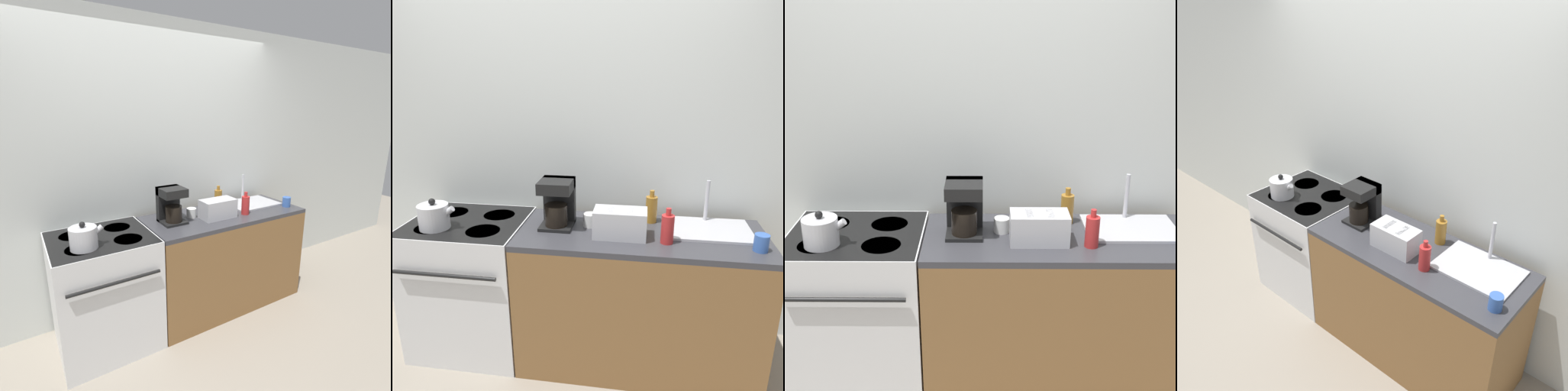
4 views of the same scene
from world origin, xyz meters
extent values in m
plane|color=gray|center=(0.00, 0.00, 0.00)|extent=(12.00, 12.00, 0.00)
cube|color=silver|center=(0.00, 0.71, 1.30)|extent=(8.00, 0.05, 2.60)
cube|color=silver|center=(-0.60, 0.33, 0.46)|extent=(0.75, 0.66, 0.92)
cube|color=black|center=(-0.60, 0.33, 0.91)|extent=(0.74, 0.65, 0.02)
cylinder|color=black|center=(-0.77, 0.19, 0.91)|extent=(0.21, 0.21, 0.01)
cylinder|color=black|center=(-0.43, 0.19, 0.91)|extent=(0.21, 0.21, 0.01)
cylinder|color=black|center=(-0.77, 0.47, 0.91)|extent=(0.21, 0.21, 0.01)
cylinder|color=black|center=(-0.43, 0.47, 0.91)|extent=(0.21, 0.21, 0.01)
cylinder|color=black|center=(-0.60, -0.03, 0.72)|extent=(0.64, 0.02, 0.02)
cube|color=brown|center=(0.53, 0.31, 0.44)|extent=(1.50, 0.62, 0.88)
cube|color=#38383D|center=(0.53, 0.31, 0.90)|extent=(1.50, 0.62, 0.04)
cylinder|color=silver|center=(-0.74, 0.19, 1.00)|extent=(0.19, 0.19, 0.15)
sphere|color=black|center=(-0.74, 0.19, 1.09)|extent=(0.04, 0.04, 0.04)
cylinder|color=silver|center=(-0.66, 0.19, 1.03)|extent=(0.11, 0.04, 0.09)
cube|color=#BCBCC1|center=(0.41, 0.23, 1.00)|extent=(0.31, 0.17, 0.17)
cube|color=black|center=(0.35, 0.23, 1.08)|extent=(0.04, 0.12, 0.01)
cube|color=black|center=(0.46, 0.23, 1.08)|extent=(0.04, 0.12, 0.01)
cube|color=black|center=(0.01, 0.33, 0.93)|extent=(0.20, 0.22, 0.02)
cube|color=black|center=(0.01, 0.41, 1.07)|extent=(0.20, 0.06, 0.30)
cube|color=black|center=(0.01, 0.33, 1.19)|extent=(0.20, 0.22, 0.07)
cylinder|color=black|center=(0.01, 0.30, 1.01)|extent=(0.14, 0.14, 0.13)
cube|color=#B7B7BC|center=(0.94, 0.40, 0.93)|extent=(0.51, 0.36, 0.01)
cylinder|color=silver|center=(0.94, 0.54, 1.06)|extent=(0.02, 0.02, 0.28)
cylinder|color=#9E6B23|center=(0.59, 0.49, 1.01)|extent=(0.07, 0.07, 0.17)
cylinder|color=#9E6B23|center=(0.59, 0.49, 1.11)|extent=(0.03, 0.03, 0.04)
cylinder|color=#B72828|center=(0.68, 0.18, 1.00)|extent=(0.07, 0.07, 0.17)
cylinder|color=#B72828|center=(0.68, 0.18, 1.11)|extent=(0.03, 0.03, 0.04)
cylinder|color=white|center=(0.21, 0.36, 0.96)|extent=(0.09, 0.09, 0.08)
cylinder|color=#3860B2|center=(1.18, 0.16, 0.97)|extent=(0.08, 0.08, 0.10)
camera|label=1|loc=(-1.08, -1.86, 1.83)|focal=28.00mm
camera|label=2|loc=(0.53, -1.84, 1.86)|focal=35.00mm
camera|label=3|loc=(0.12, -2.40, 2.20)|focal=50.00mm
camera|label=4|loc=(1.88, -1.65, 2.63)|focal=40.00mm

